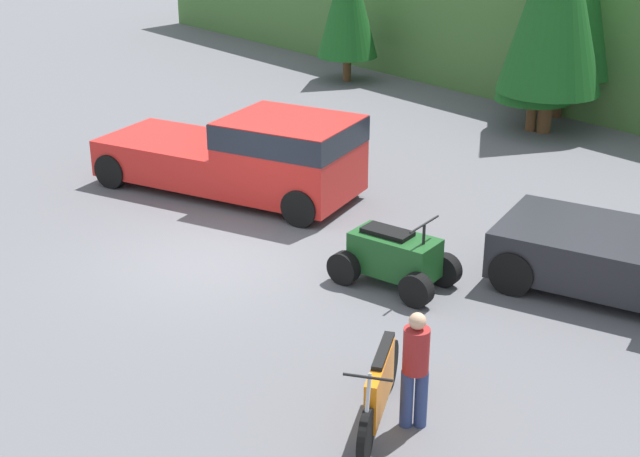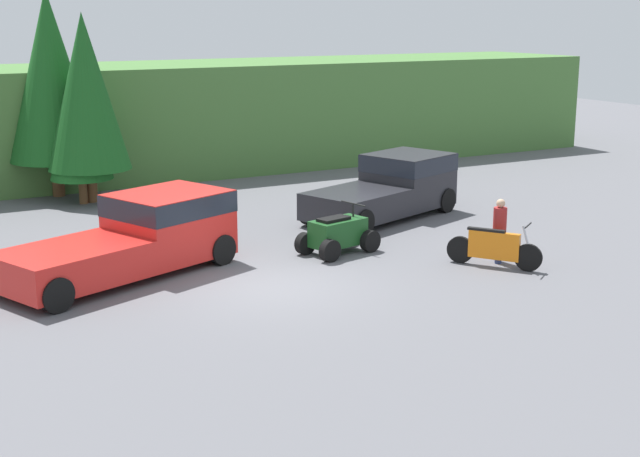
% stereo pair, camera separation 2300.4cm
% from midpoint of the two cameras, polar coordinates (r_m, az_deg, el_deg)
% --- Properties ---
extents(ground_plane, '(80.00, 80.00, 0.00)m').
position_cam_midpoint_polar(ground_plane, '(14.62, 36.08, -8.34)').
color(ground_plane, '#5B5B60').
extents(tree_mid_right, '(2.04, 2.04, 4.63)m').
position_cam_midpoint_polar(tree_mid_right, '(24.69, 41.25, 8.41)').
color(tree_mid_right, brown).
rests_on(tree_mid_right, ground_plane).
extents(pickup_truck_red, '(6.19, 4.16, 1.84)m').
position_cam_midpoint_polar(pickup_truck_red, '(16.98, 31.97, 0.18)').
color(pickup_truck_red, red).
rests_on(pickup_truck_red, ground_plane).
extents(dirt_bike, '(1.47, 2.01, 1.16)m').
position_cam_midpoint_polar(dirt_bike, '(13.63, 58.49, -15.35)').
color(dirt_bike, black).
rests_on(dirt_bike, ground_plane).
extents(quad_atv, '(2.23, 1.60, 1.27)m').
position_cam_midpoint_polar(quad_atv, '(15.91, 47.91, -7.40)').
color(quad_atv, black).
rests_on(quad_atv, ground_plane).
extents(rider_person, '(0.47, 0.47, 1.63)m').
position_cam_midpoint_polar(rider_person, '(13.78, 60.40, -13.75)').
color(rider_person, navy).
rests_on(rider_person, ground_plane).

